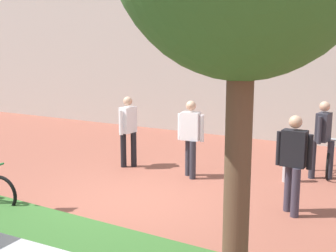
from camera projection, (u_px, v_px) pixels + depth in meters
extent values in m
plane|color=brown|center=(131.00, 201.00, 7.65)|extent=(60.00, 60.00, 0.00)
cube|color=#336028|center=(60.00, 235.00, 6.04)|extent=(7.00, 1.10, 0.16)
cylinder|color=brown|center=(237.00, 179.00, 4.30)|extent=(0.28, 0.28, 2.86)
torus|color=black|center=(2.00, 194.00, 7.08)|extent=(0.66, 0.15, 0.66)
cylinder|color=#99999E|center=(314.00, 154.00, 9.59)|extent=(0.06, 0.06, 0.80)
torus|color=black|center=(328.00, 166.00, 8.96)|extent=(0.12, 0.61, 0.61)
torus|color=black|center=(329.00, 156.00, 9.81)|extent=(0.12, 0.61, 0.61)
cylinder|color=#1E7233|center=(329.00, 152.00, 9.35)|extent=(0.12, 0.77, 0.03)
cylinder|color=#1E7233|center=(329.00, 161.00, 9.48)|extent=(0.10, 0.56, 0.40)
cylinder|color=#1E7233|center=(329.00, 149.00, 9.18)|extent=(0.03, 0.03, 0.26)
cube|color=black|center=(330.00, 142.00, 9.16)|extent=(0.09, 0.19, 0.05)
cylinder|color=#1E7233|center=(330.00, 139.00, 9.63)|extent=(0.39, 0.08, 0.04)
cylinder|color=#ADADB2|center=(287.00, 161.00, 8.75)|extent=(0.16, 0.16, 0.90)
cylinder|color=black|center=(123.00, 150.00, 9.90)|extent=(0.14, 0.14, 0.85)
cylinder|color=black|center=(134.00, 149.00, 9.96)|extent=(0.14, 0.14, 0.85)
cube|color=white|center=(128.00, 120.00, 9.80)|extent=(0.27, 0.42, 0.62)
cylinder|color=white|center=(121.00, 123.00, 9.59)|extent=(0.09, 0.09, 0.59)
cylinder|color=white|center=(135.00, 120.00, 10.02)|extent=(0.09, 0.09, 0.59)
sphere|color=tan|center=(128.00, 101.00, 9.72)|extent=(0.22, 0.22, 0.22)
cylinder|color=#383342|center=(295.00, 193.00, 6.86)|extent=(0.14, 0.14, 0.85)
cylinder|color=#383342|center=(288.00, 188.00, 7.12)|extent=(0.14, 0.14, 0.85)
cube|color=black|center=(294.00, 148.00, 6.86)|extent=(0.41, 0.26, 0.62)
cylinder|color=black|center=(310.00, 152.00, 6.73)|extent=(0.09, 0.09, 0.59)
cylinder|color=black|center=(279.00, 148.00, 7.01)|extent=(0.09, 0.09, 0.59)
sphere|color=tan|center=(296.00, 122.00, 6.78)|extent=(0.22, 0.22, 0.22)
cylinder|color=#2D2D38|center=(193.00, 160.00, 8.96)|extent=(0.14, 0.14, 0.85)
cylinder|color=#2D2D38|center=(188.00, 157.00, 9.21)|extent=(0.14, 0.14, 0.85)
cube|color=white|center=(191.00, 126.00, 8.96)|extent=(0.43, 0.29, 0.62)
cylinder|color=white|center=(202.00, 128.00, 8.86)|extent=(0.09, 0.09, 0.59)
cylinder|color=white|center=(180.00, 127.00, 9.07)|extent=(0.09, 0.09, 0.59)
sphere|color=tan|center=(191.00, 106.00, 8.88)|extent=(0.22, 0.22, 0.22)
cylinder|color=#2D2D38|center=(312.00, 160.00, 9.00)|extent=(0.14, 0.14, 0.85)
cylinder|color=#2D2D38|center=(330.00, 160.00, 8.95)|extent=(0.14, 0.14, 0.85)
cube|color=#2D2D38|center=(323.00, 127.00, 8.84)|extent=(0.29, 0.43, 0.62)
cylinder|color=#2D2D38|center=(319.00, 130.00, 8.65)|extent=(0.09, 0.09, 0.59)
cylinder|color=#2D2D38|center=(327.00, 127.00, 9.05)|extent=(0.09, 0.09, 0.59)
sphere|color=tan|center=(325.00, 106.00, 8.76)|extent=(0.22, 0.22, 0.22)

